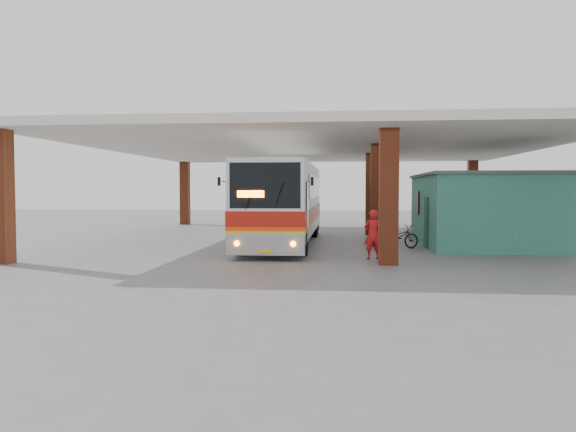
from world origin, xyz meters
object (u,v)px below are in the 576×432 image
(pedestrian, at_px, (373,235))
(red_chair, at_px, (412,229))
(motorcycle, at_px, (398,237))
(coach_bus, at_px, (284,202))

(pedestrian, relative_size, red_chair, 2.17)
(motorcycle, distance_m, pedestrian, 3.77)
(motorcycle, relative_size, pedestrian, 1.08)
(motorcycle, xyz_separation_m, pedestrian, (-1.19, -3.56, 0.37))
(red_chair, bearing_deg, pedestrian, -125.10)
(pedestrian, xyz_separation_m, red_chair, (2.52, 10.05, -0.49))
(motorcycle, xyz_separation_m, red_chair, (1.33, 6.49, -0.12))
(motorcycle, bearing_deg, pedestrian, 137.40)
(coach_bus, xyz_separation_m, pedestrian, (3.65, -5.21, -0.99))
(coach_bus, bearing_deg, red_chair, 37.78)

